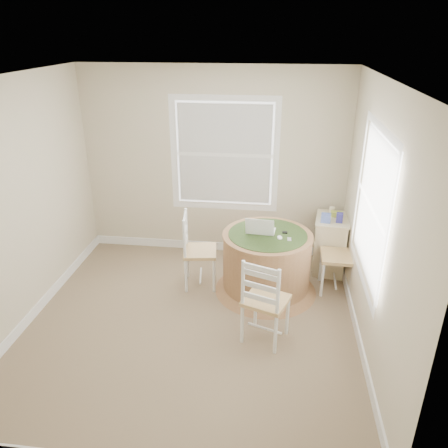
# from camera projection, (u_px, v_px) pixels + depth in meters

# --- Properties ---
(room) EXTENTS (3.64, 3.64, 2.64)m
(room) POSITION_uv_depth(u_px,v_px,m) (207.00, 211.00, 4.44)
(room) COLOR #8A6E58
(room) RESTS_ON ground
(round_table) EXTENTS (1.26, 1.26, 0.77)m
(round_table) POSITION_uv_depth(u_px,v_px,m) (267.00, 260.00, 5.31)
(round_table) COLOR #946942
(round_table) RESTS_ON ground
(chair_left) EXTENTS (0.45, 0.47, 0.95)m
(chair_left) POSITION_uv_depth(u_px,v_px,m) (200.00, 251.00, 5.41)
(chair_left) COLOR white
(chair_left) RESTS_ON ground
(chair_near) EXTENTS (0.53, 0.52, 0.95)m
(chair_near) POSITION_uv_depth(u_px,v_px,m) (266.00, 300.00, 4.43)
(chair_near) COLOR white
(chair_near) RESTS_ON ground
(chair_right) EXTENTS (0.41, 0.43, 0.95)m
(chair_right) POSITION_uv_depth(u_px,v_px,m) (338.00, 256.00, 5.29)
(chair_right) COLOR white
(chair_right) RESTS_ON ground
(laptop) EXTENTS (0.36, 0.32, 0.23)m
(laptop) POSITION_uv_depth(u_px,v_px,m) (261.00, 230.00, 5.20)
(laptop) COLOR white
(laptop) RESTS_ON round_table
(mouse) EXTENTS (0.06, 0.10, 0.03)m
(mouse) POSITION_uv_depth(u_px,v_px,m) (280.00, 238.00, 5.06)
(mouse) COLOR white
(mouse) RESTS_ON round_table
(phone) EXTENTS (0.05, 0.09, 0.02)m
(phone) POSITION_uv_depth(u_px,v_px,m) (289.00, 240.00, 5.03)
(phone) COLOR #B7BABF
(phone) RESTS_ON round_table
(keys) EXTENTS (0.06, 0.05, 0.02)m
(keys) POSITION_uv_depth(u_px,v_px,m) (285.00, 233.00, 5.19)
(keys) COLOR black
(keys) RESTS_ON round_table
(corner_chest) EXTENTS (0.49, 0.62, 0.76)m
(corner_chest) POSITION_uv_depth(u_px,v_px,m) (330.00, 244.00, 5.79)
(corner_chest) COLOR beige
(corner_chest) RESTS_ON ground
(tissue_box) EXTENTS (0.13, 0.13, 0.10)m
(tissue_box) POSITION_uv_depth(u_px,v_px,m) (326.00, 218.00, 5.52)
(tissue_box) COLOR #5A72CF
(tissue_box) RESTS_ON corner_chest
(box_yellow) EXTENTS (0.16, 0.12, 0.06)m
(box_yellow) POSITION_uv_depth(u_px,v_px,m) (337.00, 214.00, 5.68)
(box_yellow) COLOR #AFC043
(box_yellow) RESTS_ON corner_chest
(box_blue) EXTENTS (0.09, 0.09, 0.12)m
(box_blue) POSITION_uv_depth(u_px,v_px,m) (339.00, 218.00, 5.50)
(box_blue) COLOR navy
(box_blue) RESTS_ON corner_chest
(cup_cream) EXTENTS (0.07, 0.07, 0.09)m
(cup_cream) POSITION_uv_depth(u_px,v_px,m) (332.00, 210.00, 5.76)
(cup_cream) COLOR beige
(cup_cream) RESTS_ON corner_chest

